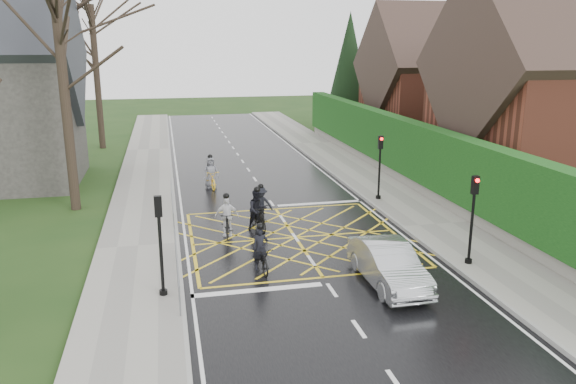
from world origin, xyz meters
name	(u,v)px	position (x,y,z in m)	size (l,w,h in m)	color
ground	(295,238)	(0.00, 0.00, 0.00)	(120.00, 120.00, 0.00)	#193311
road	(295,237)	(0.00, 0.00, 0.01)	(9.00, 80.00, 0.01)	black
sidewalk_right	(435,225)	(6.00, 0.00, 0.07)	(3.00, 80.00, 0.15)	gray
sidewalk_left	(138,247)	(-6.00, 0.00, 0.07)	(3.00, 80.00, 0.15)	gray
stone_wall	(413,183)	(7.75, 6.00, 0.35)	(0.50, 38.00, 0.70)	slate
hedge	(415,150)	(7.75, 6.00, 2.10)	(0.90, 38.00, 2.80)	#0F3810
house_near	(567,99)	(14.75, 4.00, 4.73)	(11.80, 9.80, 11.30)	brown
house_far	(436,86)	(14.75, 18.00, 4.36)	(9.80, 8.80, 10.30)	brown
conifer	(349,73)	(10.75, 26.00, 4.99)	(4.60, 4.60, 10.00)	black
tree_near	(58,31)	(-9.00, 6.00, 7.91)	(9.24, 9.24, 11.44)	black
tree_mid	(63,20)	(-10.00, 14.00, 8.63)	(10.08, 10.08, 12.48)	black
tree_far	(94,46)	(-9.30, 22.00, 7.19)	(8.40, 8.40, 10.40)	black
railing_south	(177,261)	(-4.65, -3.50, 0.78)	(0.05, 5.04, 1.03)	slate
railing_north	(172,199)	(-4.65, 4.00, 0.79)	(0.05, 6.04, 1.03)	slate
traffic_light_ne	(380,168)	(5.10, 4.20, 1.66)	(0.24, 0.31, 3.21)	black
traffic_light_se	(472,221)	(5.10, -4.20, 1.66)	(0.24, 0.31, 3.21)	black
traffic_light_sw	(161,247)	(-5.10, -4.50, 1.66)	(0.24, 0.31, 3.21)	black
cyclist_rear	(261,255)	(-1.88, -2.95, 0.53)	(0.77, 1.75, 1.65)	black
cyclist_back	(258,214)	(-1.29, 1.28, 0.69)	(0.92, 1.88, 1.82)	black
cyclist_mid	(261,208)	(-0.97, 2.23, 0.62)	(1.03, 1.77, 1.69)	black
cyclist_front	(227,220)	(-2.59, 0.78, 0.65)	(0.98, 1.79, 1.75)	black
cyclist_lead	(211,176)	(-2.57, 8.58, 0.62)	(0.90, 1.92, 1.80)	gold
car	(388,264)	(1.87, -4.92, 0.67)	(1.42, 4.06, 1.34)	#AEB1B5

